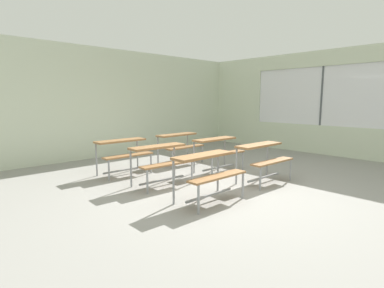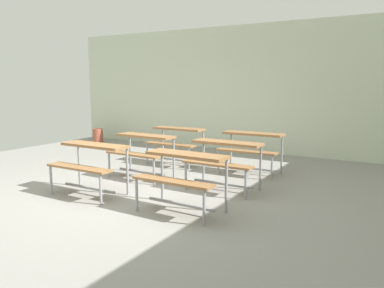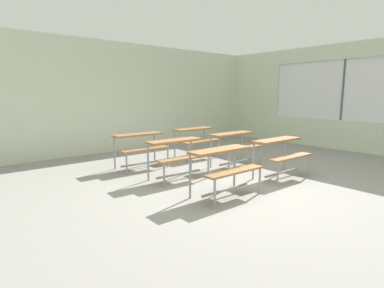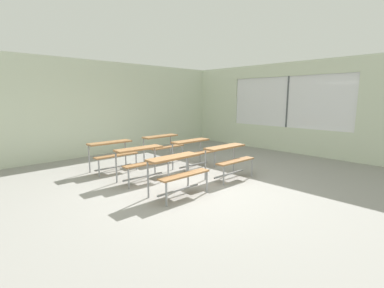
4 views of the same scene
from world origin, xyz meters
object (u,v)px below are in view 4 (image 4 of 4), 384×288
desk_bench_r1c0 (142,156)px  desk_bench_r2c0 (112,149)px  desk_bench_r0c1 (229,154)px  desk_bench_r1c1 (193,147)px  desk_bench_r2c1 (163,142)px  desk_bench_r0c0 (177,166)px

desk_bench_r1c0 → desk_bench_r2c0: (-0.08, 1.21, 0.00)m
desk_bench_r0c1 → desk_bench_r2c0: 2.92m
desk_bench_r0c1 → desk_bench_r1c1: same height
desk_bench_r2c1 → desk_bench_r2c0: bearing=179.9°
desk_bench_r0c1 → desk_bench_r1c0: (-1.56, 1.20, 0.00)m
desk_bench_r0c1 → desk_bench_r1c0: same height
desk_bench_r0c0 → desk_bench_r2c1: bearing=58.6°
desk_bench_r1c1 → desk_bench_r2c0: same height
desk_bench_r1c0 → desk_bench_r1c1: size_ratio=1.01×
desk_bench_r0c1 → desk_bench_r1c1: size_ratio=1.00×
desk_bench_r0c0 → desk_bench_r1c1: size_ratio=1.00×
desk_bench_r0c0 → desk_bench_r2c0: bearing=92.4°
desk_bench_r0c1 → desk_bench_r1c0: 1.97m
desk_bench_r0c0 → desk_bench_r1c0: bearing=90.1°
desk_bench_r2c0 → desk_bench_r0c0: bearing=-87.3°
desk_bench_r0c0 → desk_bench_r2c1: (1.55, 2.45, 0.00)m
desk_bench_r0c0 → desk_bench_r1c0: same height
desk_bench_r2c1 → desk_bench_r0c0: bearing=-122.7°
desk_bench_r1c1 → desk_bench_r2c0: size_ratio=1.00×
desk_bench_r0c0 → desk_bench_r2c0: (-0.07, 2.44, 0.00)m
desk_bench_r1c0 → desk_bench_r1c1: bearing=2.0°
desk_bench_r2c0 → desk_bench_r2c1: size_ratio=1.01×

